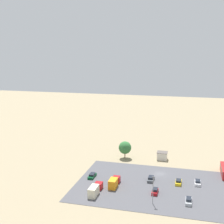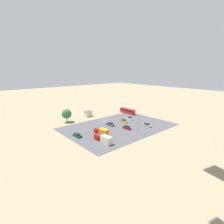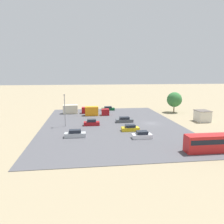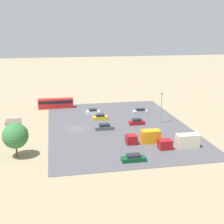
{
  "view_description": "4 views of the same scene",
  "coord_description": "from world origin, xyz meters",
  "px_view_note": "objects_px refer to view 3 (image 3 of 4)",
  "views": [
    {
      "loc": [
        -10.29,
        107.23,
        43.79
      ],
      "look_at": [
        9.9,
        30.19,
        28.16
      ],
      "focal_mm": 50.0,
      "sensor_mm": 36.0,
      "label": 1
    },
    {
      "loc": [
        57.27,
        71.46,
        28.06
      ],
      "look_at": [
        2.89,
        9.06,
        7.66
      ],
      "focal_mm": 28.0,
      "sensor_mm": 36.0,
      "label": 2
    },
    {
      "loc": [
        -56.96,
        18.13,
        13.89
      ],
      "look_at": [
        5.26,
        9.97,
        2.53
      ],
      "focal_mm": 35.0,
      "sensor_mm": 36.0,
      "label": 3
    },
    {
      "loc": [
        77.43,
        -5.79,
        25.59
      ],
      "look_at": [
        5.22,
        8.26,
        5.48
      ],
      "focal_mm": 50.0,
      "sensor_mm": 36.0,
      "label": 4
    }
  ],
  "objects_px": {
    "parked_car_2": "(75,134)",
    "parked_truck_0": "(75,110)",
    "shed_building": "(202,116)",
    "bus": "(216,142)",
    "parked_car_1": "(130,128)",
    "parked_car_5": "(124,120)",
    "parked_car_0": "(108,109)",
    "parked_car_3": "(142,135)",
    "parked_car_4": "(92,123)",
    "parked_truck_1": "(96,111)"
  },
  "relations": [
    {
      "from": "parked_car_2",
      "to": "parked_truck_0",
      "type": "xyz_separation_m",
      "value": [
        28.33,
        1.09,
        0.66
      ]
    },
    {
      "from": "shed_building",
      "to": "bus",
      "type": "xyz_separation_m",
      "value": [
        -23.35,
        10.71,
        0.13
      ]
    },
    {
      "from": "parked_car_1",
      "to": "parked_car_5",
      "type": "height_order",
      "value": "parked_car_5"
    },
    {
      "from": "parked_truck_0",
      "to": "parked_car_0",
      "type": "bearing_deg",
      "value": 112.21
    },
    {
      "from": "parked_car_3",
      "to": "parked_truck_0",
      "type": "xyz_separation_m",
      "value": [
        31.0,
        15.27,
        0.7
      ]
    },
    {
      "from": "parked_car_1",
      "to": "parked_car_4",
      "type": "bearing_deg",
      "value": 53.21
    },
    {
      "from": "parked_car_1",
      "to": "parked_car_3",
      "type": "height_order",
      "value": "parked_car_3"
    },
    {
      "from": "bus",
      "to": "shed_building",
      "type": "bearing_deg",
      "value": -24.65
    },
    {
      "from": "parked_car_5",
      "to": "parked_truck_0",
      "type": "height_order",
      "value": "parked_truck_0"
    },
    {
      "from": "bus",
      "to": "parked_car_0",
      "type": "xyz_separation_m",
      "value": [
        45.3,
        14.16,
        -1.07
      ]
    },
    {
      "from": "shed_building",
      "to": "parked_car_3",
      "type": "relative_size",
      "value": 1.01
    },
    {
      "from": "bus",
      "to": "parked_car_4",
      "type": "xyz_separation_m",
      "value": [
        22.36,
        21.15,
        -0.98
      ]
    },
    {
      "from": "parked_car_4",
      "to": "parked_truck_0",
      "type": "relative_size",
      "value": 0.46
    },
    {
      "from": "parked_truck_0",
      "to": "parked_car_2",
      "type": "bearing_deg",
      "value": 2.2
    },
    {
      "from": "parked_car_5",
      "to": "parked_car_3",
      "type": "bearing_deg",
      "value": -176.76
    },
    {
      "from": "bus",
      "to": "parked_car_2",
      "type": "bearing_deg",
      "value": 64.33
    },
    {
      "from": "shed_building",
      "to": "parked_car_0",
      "type": "relative_size",
      "value": 0.89
    },
    {
      "from": "parked_car_0",
      "to": "parked_truck_1",
      "type": "height_order",
      "value": "parked_truck_1"
    },
    {
      "from": "parked_car_5",
      "to": "parked_car_0",
      "type": "bearing_deg",
      "value": 6.62
    },
    {
      "from": "parked_car_5",
      "to": "parked_car_1",
      "type": "bearing_deg",
      "value": 177.92
    },
    {
      "from": "bus",
      "to": "parked_truck_0",
      "type": "xyz_separation_m",
      "value": [
        40.39,
        26.19,
        -0.32
      ]
    },
    {
      "from": "bus",
      "to": "parked_car_5",
      "type": "bearing_deg",
      "value": 25.34
    },
    {
      "from": "parked_car_3",
      "to": "shed_building",
      "type": "bearing_deg",
      "value": 122.83
    },
    {
      "from": "bus",
      "to": "parked_car_1",
      "type": "bearing_deg",
      "value": 37.84
    },
    {
      "from": "parked_car_4",
      "to": "parked_car_5",
      "type": "xyz_separation_m",
      "value": [
        2.55,
        -9.35,
        -0.05
      ]
    },
    {
      "from": "parked_car_1",
      "to": "parked_car_5",
      "type": "bearing_deg",
      "value": -2.08
    },
    {
      "from": "parked_car_0",
      "to": "parked_truck_0",
      "type": "height_order",
      "value": "parked_truck_0"
    },
    {
      "from": "shed_building",
      "to": "parked_car_2",
      "type": "xyz_separation_m",
      "value": [
        -11.28,
        35.81,
        -0.85
      ]
    },
    {
      "from": "parked_truck_1",
      "to": "parked_truck_0",
      "type": "bearing_deg",
      "value": -122.32
    },
    {
      "from": "parked_car_3",
      "to": "parked_truck_1",
      "type": "bearing_deg",
      "value": -162.5
    },
    {
      "from": "bus",
      "to": "parked_car_2",
      "type": "relative_size",
      "value": 2.47
    },
    {
      "from": "bus",
      "to": "parked_car_4",
      "type": "distance_m",
      "value": 30.79
    },
    {
      "from": "parked_car_1",
      "to": "parked_car_2",
      "type": "height_order",
      "value": "parked_car_2"
    },
    {
      "from": "parked_car_1",
      "to": "parked_car_3",
      "type": "bearing_deg",
      "value": -168.95
    },
    {
      "from": "parked_car_5",
      "to": "parked_car_4",
      "type": "bearing_deg",
      "value": 105.24
    },
    {
      "from": "bus",
      "to": "parked_car_0",
      "type": "relative_size",
      "value": 2.34
    },
    {
      "from": "parked_car_4",
      "to": "parked_car_3",
      "type": "bearing_deg",
      "value": -141.73
    },
    {
      "from": "parked_car_4",
      "to": "parked_car_1",
      "type": "bearing_deg",
      "value": -126.79
    },
    {
      "from": "bus",
      "to": "parked_car_1",
      "type": "relative_size",
      "value": 2.66
    },
    {
      "from": "parked_car_0",
      "to": "parked_car_1",
      "type": "height_order",
      "value": "parked_car_1"
    },
    {
      "from": "parked_car_2",
      "to": "parked_truck_1",
      "type": "height_order",
      "value": "parked_truck_1"
    },
    {
      "from": "parked_car_2",
      "to": "parked_car_4",
      "type": "height_order",
      "value": "parked_car_2"
    },
    {
      "from": "shed_building",
      "to": "parked_car_0",
      "type": "bearing_deg",
      "value": 48.57
    },
    {
      "from": "parked_car_2",
      "to": "parked_car_3",
      "type": "height_order",
      "value": "parked_car_2"
    },
    {
      "from": "shed_building",
      "to": "parked_car_3",
      "type": "xyz_separation_m",
      "value": [
        -13.96,
        21.63,
        -0.89
      ]
    },
    {
      "from": "parked_car_4",
      "to": "parked_truck_1",
      "type": "xyz_separation_m",
      "value": [
        13.69,
        -1.83,
        0.65
      ]
    },
    {
      "from": "shed_building",
      "to": "parked_car_3",
      "type": "bearing_deg",
      "value": 122.83
    },
    {
      "from": "parked_car_0",
      "to": "parked_car_5",
      "type": "bearing_deg",
      "value": 6.62
    },
    {
      "from": "parked_car_5",
      "to": "parked_truck_1",
      "type": "distance_m",
      "value": 13.46
    },
    {
      "from": "bus",
      "to": "parked_truck_1",
      "type": "bearing_deg",
      "value": 28.19
    }
  ]
}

